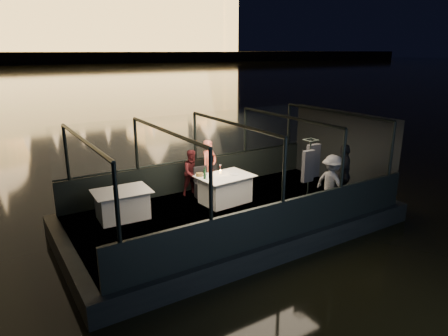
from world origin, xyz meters
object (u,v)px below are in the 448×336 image
wine_bottle (205,173)px  dining_table_central (225,189)px  dining_table_aft (122,204)px  chair_port_right (214,178)px  chair_port_left (204,183)px  passenger_dark (343,174)px  coat_stand (308,181)px  person_woman_coral (209,167)px  person_man_maroon (193,170)px  passenger_stripe (332,179)px

wine_bottle → dining_table_central: bearing=-6.2°
dining_table_aft → chair_port_right: chair_port_right is taller
chair_port_right → wine_bottle: bearing=-137.6°
chair_port_left → passenger_dark: 3.82m
coat_stand → wine_bottle: bearing=134.2°
dining_table_central → coat_stand: size_ratio=0.72×
dining_table_central → person_woman_coral: 1.10m
passenger_dark → coat_stand: bearing=-48.2°
chair_port_left → person_man_maroon: size_ratio=0.66×
chair_port_left → wine_bottle: wine_bottle is taller
dining_table_aft → person_woman_coral: (2.84, 0.59, 0.36)m
person_man_maroon → passenger_stripe: bearing=-50.1°
dining_table_central → chair_port_right: 0.83m
chair_port_right → passenger_stripe: bearing=-58.9°
coat_stand → passenger_stripe: 0.76m
dining_table_central → chair_port_left: size_ratio=1.65×
person_man_maroon → passenger_stripe: 3.86m
coat_stand → person_man_maroon: coat_stand is taller
dining_table_central → person_man_maroon: size_ratio=1.08×
passenger_stripe → wine_bottle: 3.31m
person_man_maroon → dining_table_aft: bearing=-166.5°
chair_port_left → person_woman_coral: 0.68m
wine_bottle → chair_port_left: bearing=64.1°
chair_port_right → person_man_maroon: (-0.61, 0.17, 0.30)m
passenger_stripe → passenger_dark: passenger_dark is taller
chair_port_left → dining_table_aft: bearing=-173.0°
coat_stand → wine_bottle: (-1.87, 1.93, 0.02)m
dining_table_central → person_woman_coral: person_woman_coral is taller
dining_table_aft → chair_port_right: size_ratio=1.65×
chair_port_left → coat_stand: size_ratio=0.44×
dining_table_aft → passenger_stripe: (4.76, -2.38, 0.47)m
dining_table_aft → chair_port_left: bearing=4.0°
wine_bottle → person_man_maroon: bearing=82.1°
dining_table_aft → person_man_maroon: size_ratio=1.02×
dining_table_central → wine_bottle: size_ratio=4.51×
coat_stand → dining_table_aft: bearing=150.2°
dining_table_aft → coat_stand: bearing=-29.8°
person_woman_coral → passenger_stripe: size_ratio=1.03×
dining_table_central → wine_bottle: bearing=173.8°
dining_table_aft → wine_bottle: bearing=-9.8°
person_man_maroon → passenger_dark: passenger_dark is taller
person_man_maroon → coat_stand: bearing=-58.9°
dining_table_aft → passenger_dark: passenger_dark is taller
dining_table_central → person_man_maroon: (-0.47, 0.99, 0.36)m
dining_table_aft → passenger_stripe: bearing=-26.6°
chair_port_right → coat_stand: size_ratio=0.41×
person_woman_coral → chair_port_left: bearing=-156.5°
person_woman_coral → passenger_dark: (2.53, -2.79, 0.10)m
chair_port_right → wine_bottle: (-0.74, -0.75, 0.47)m
person_man_maroon → dining_table_central: bearing=-65.0°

